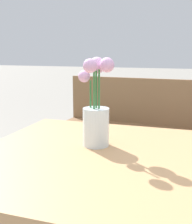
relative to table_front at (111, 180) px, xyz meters
The scene contains 3 objects.
table_front is the anchor object (origin of this frame).
flower_vase 0.24m from the table_front, 137.86° to the left, with size 0.15×0.14×0.33m.
bench_middle 1.43m from the table_front, 98.07° to the left, with size 1.43×0.40×0.85m.
Camera 1 is at (0.30, -0.87, 1.06)m, focal length 45.00 mm.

